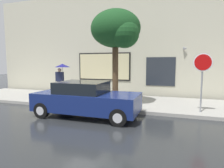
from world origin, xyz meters
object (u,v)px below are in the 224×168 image
object	(u,v)px
parked_car	(86,99)
stop_sign	(202,71)
fire_hydrant	(77,96)
street_tree	(117,31)
pedestrian_with_umbrella	(61,70)

from	to	relation	value
parked_car	stop_sign	xyz separation A→B (m)	(4.60, 1.59, 1.19)
fire_hydrant	street_tree	world-z (taller)	street_tree
parked_car	fire_hydrant	world-z (taller)	parked_car
parked_car	street_tree	world-z (taller)	street_tree
fire_hydrant	stop_sign	xyz separation A→B (m)	(5.86, 0.10, 1.38)
street_tree	stop_sign	bearing A→B (deg)	-5.41
street_tree	stop_sign	xyz separation A→B (m)	(3.83, -0.36, -1.90)
street_tree	stop_sign	distance (m)	4.29
pedestrian_with_umbrella	stop_sign	size ratio (longest dim) A/B	0.82
fire_hydrant	street_tree	distance (m)	3.88
parked_car	street_tree	xyz separation A→B (m)	(0.76, 1.95, 3.09)
fire_hydrant	pedestrian_with_umbrella	world-z (taller)	pedestrian_with_umbrella
fire_hydrant	pedestrian_with_umbrella	bearing A→B (deg)	136.96
parked_car	pedestrian_with_umbrella	world-z (taller)	pedestrian_with_umbrella
parked_car	stop_sign	size ratio (longest dim) A/B	1.74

